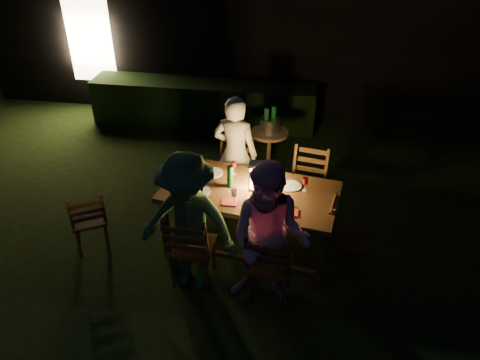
% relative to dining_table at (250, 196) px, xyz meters
% --- Properties ---
extents(garden_envelope, '(40.00, 40.00, 3.20)m').
position_rel_dining_table_xyz_m(garden_envelope, '(-0.88, 5.88, 0.80)').
color(garden_envelope, black).
rests_on(garden_envelope, ground).
extents(dining_table, '(2.20, 1.33, 0.86)m').
position_rel_dining_table_xyz_m(dining_table, '(0.00, 0.00, 0.00)').
color(dining_table, '#4F2C1A').
rests_on(dining_table, ground).
extents(chair_near_left, '(0.49, 0.53, 1.08)m').
position_rel_dining_table_xyz_m(chair_near_left, '(-0.56, -0.70, -0.45)').
color(chair_near_left, '#4F2C1A').
rests_on(chair_near_left, ground).
extents(chair_near_right, '(0.51, 0.54, 1.04)m').
position_rel_dining_table_xyz_m(chair_near_right, '(0.33, -0.83, -0.46)').
color(chair_near_right, '#4F2C1A').
rests_on(chair_near_right, ground).
extents(chair_far_left, '(0.48, 0.52, 1.05)m').
position_rel_dining_table_xyz_m(chair_far_left, '(-0.33, 0.83, -0.46)').
color(chair_far_left, '#4F2C1A').
rests_on(chair_far_left, ground).
extents(chair_far_right, '(0.55, 0.58, 1.05)m').
position_rel_dining_table_xyz_m(chair_far_right, '(0.66, 0.68, -0.46)').
color(chair_far_right, '#4F2C1A').
rests_on(chair_far_right, ground).
extents(chair_end, '(0.53, 0.50, 0.96)m').
position_rel_dining_table_xyz_m(chair_end, '(1.22, -0.18, -0.48)').
color(chair_end, '#4F2C1A').
rests_on(chair_end, ground).
extents(chair_spare, '(0.58, 0.59, 0.93)m').
position_rel_dining_table_xyz_m(chair_spare, '(-1.96, -0.33, -0.50)').
color(chair_spare, '#4F2C1A').
rests_on(chair_spare, ground).
extents(person_house_side, '(0.66, 0.48, 1.67)m').
position_rel_dining_table_xyz_m(person_house_side, '(-0.32, 0.88, 0.06)').
color(person_house_side, beige).
rests_on(person_house_side, ground).
extents(person_opp_right, '(0.94, 0.78, 1.74)m').
position_rel_dining_table_xyz_m(person_opp_right, '(0.32, -0.88, 0.10)').
color(person_opp_right, '#DB96C8').
rests_on(person_opp_right, ground).
extents(person_opp_left, '(1.18, 0.79, 1.71)m').
position_rel_dining_table_xyz_m(person_opp_left, '(-0.57, -0.74, 0.08)').
color(person_opp_left, '#2C5936').
rests_on(person_opp_left, ground).
extents(lantern, '(0.16, 0.16, 0.35)m').
position_rel_dining_table_xyz_m(lantern, '(0.06, 0.04, 0.24)').
color(lantern, white).
rests_on(lantern, dining_table).
extents(plate_far_left, '(0.25, 0.25, 0.01)m').
position_rel_dining_table_xyz_m(plate_far_left, '(-0.51, 0.30, 0.09)').
color(plate_far_left, white).
rests_on(plate_far_left, dining_table).
extents(plate_near_left, '(0.25, 0.25, 0.01)m').
position_rel_dining_table_xyz_m(plate_near_left, '(-0.58, -0.14, 0.09)').
color(plate_near_left, white).
rests_on(plate_near_left, dining_table).
extents(plate_far_right, '(0.25, 0.25, 0.01)m').
position_rel_dining_table_xyz_m(plate_far_right, '(0.48, 0.15, 0.09)').
color(plate_far_right, white).
rests_on(plate_far_right, dining_table).
extents(plate_near_right, '(0.25, 0.25, 0.01)m').
position_rel_dining_table_xyz_m(plate_near_right, '(0.41, -0.28, 0.09)').
color(plate_near_right, white).
rests_on(plate_near_right, dining_table).
extents(wineglass_a, '(0.06, 0.06, 0.18)m').
position_rel_dining_table_xyz_m(wineglass_a, '(-0.25, 0.32, 0.17)').
color(wineglass_a, '#59070F').
rests_on(wineglass_a, dining_table).
extents(wineglass_b, '(0.06, 0.06, 0.18)m').
position_rel_dining_table_xyz_m(wineglass_b, '(-0.73, -0.01, 0.17)').
color(wineglass_b, '#59070F').
rests_on(wineglass_b, dining_table).
extents(wineglass_c, '(0.06, 0.06, 0.18)m').
position_rel_dining_table_xyz_m(wineglass_c, '(0.25, -0.32, 0.17)').
color(wineglass_c, '#59070F').
rests_on(wineglass_c, dining_table).
extents(wineglass_d, '(0.06, 0.06, 0.18)m').
position_rel_dining_table_xyz_m(wineglass_d, '(0.64, 0.09, 0.17)').
color(wineglass_d, '#59070F').
rests_on(wineglass_d, dining_table).
extents(wineglass_e, '(0.06, 0.06, 0.18)m').
position_rel_dining_table_xyz_m(wineglass_e, '(-0.14, -0.28, 0.17)').
color(wineglass_e, silver).
rests_on(wineglass_e, dining_table).
extents(bottle_table, '(0.07, 0.07, 0.28)m').
position_rel_dining_table_xyz_m(bottle_table, '(-0.25, 0.04, 0.23)').
color(bottle_table, '#0F471E').
rests_on(bottle_table, dining_table).
extents(napkin_left, '(0.18, 0.14, 0.01)m').
position_rel_dining_table_xyz_m(napkin_left, '(-0.20, -0.29, 0.09)').
color(napkin_left, red).
rests_on(napkin_left, dining_table).
extents(napkin_right, '(0.18, 0.14, 0.01)m').
position_rel_dining_table_xyz_m(napkin_right, '(0.50, -0.38, 0.09)').
color(napkin_right, red).
rests_on(napkin_right, dining_table).
extents(phone, '(0.14, 0.07, 0.01)m').
position_rel_dining_table_xyz_m(phone, '(-0.66, -0.20, 0.09)').
color(phone, black).
rests_on(phone, dining_table).
extents(side_table, '(0.57, 0.57, 0.76)m').
position_rel_dining_table_xyz_m(side_table, '(0.06, 1.75, -0.10)').
color(side_table, olive).
rests_on(side_table, ground).
extents(ice_bucket, '(0.30, 0.30, 0.22)m').
position_rel_dining_table_xyz_m(ice_bucket, '(0.06, 1.75, 0.10)').
color(ice_bucket, '#A5A8AD').
rests_on(ice_bucket, side_table).
extents(bottle_bucket_a, '(0.07, 0.07, 0.32)m').
position_rel_dining_table_xyz_m(bottle_bucket_a, '(0.01, 1.71, 0.15)').
color(bottle_bucket_a, '#0F471E').
rests_on(bottle_bucket_a, side_table).
extents(bottle_bucket_b, '(0.07, 0.07, 0.32)m').
position_rel_dining_table_xyz_m(bottle_bucket_b, '(0.11, 1.79, 0.15)').
color(bottle_bucket_b, '#0F471E').
rests_on(bottle_bucket_b, side_table).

